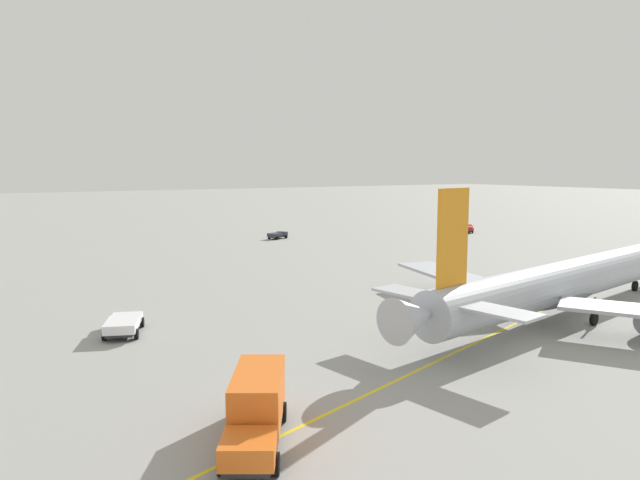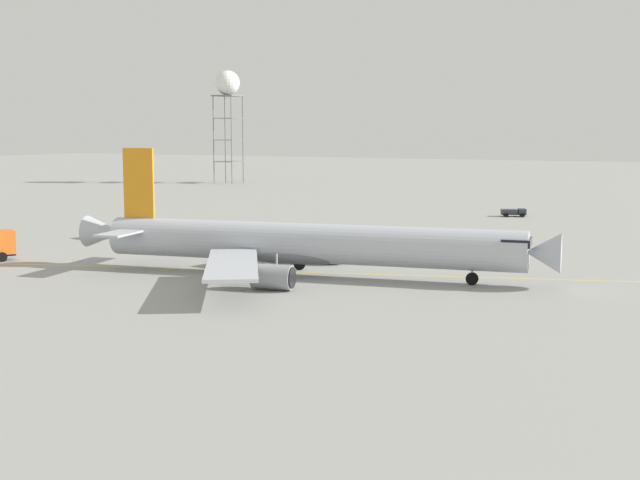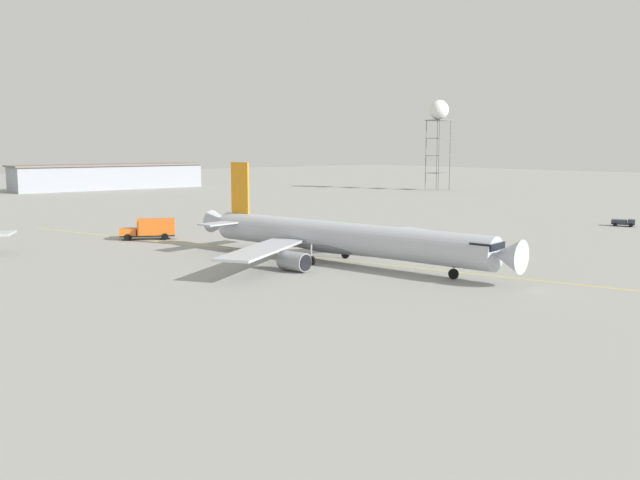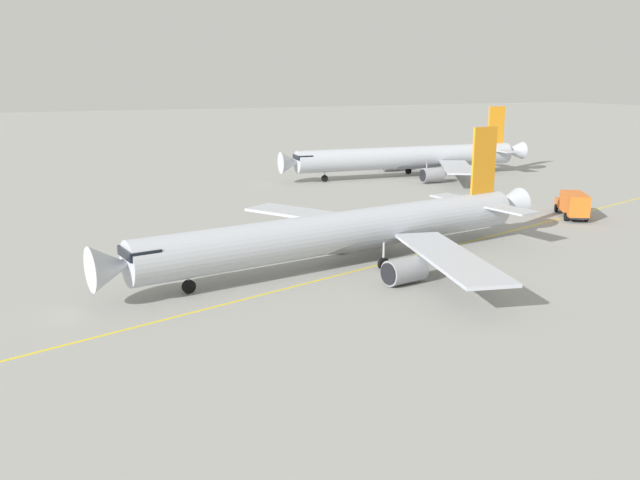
{
  "view_description": "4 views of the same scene",
  "coord_description": "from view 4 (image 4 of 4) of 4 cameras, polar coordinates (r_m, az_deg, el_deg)",
  "views": [
    {
      "loc": [
        -41.14,
        -35.03,
        13.12
      ],
      "look_at": [
        -10.35,
        15.7,
        5.67
      ],
      "focal_mm": 32.65,
      "sensor_mm": 36.0,
      "label": 1
    },
    {
      "loc": [
        40.92,
        -72.88,
        13.57
      ],
      "look_at": [
        5.82,
        -3.58,
        3.55
      ],
      "focal_mm": 48.61,
      "sensor_mm": 36.0,
      "label": 2
    },
    {
      "loc": [
        64.66,
        -56.98,
        13.9
      ],
      "look_at": [
        4.74,
        -6.66,
        3.18
      ],
      "focal_mm": 38.8,
      "sensor_mm": 36.0,
      "label": 3
    },
    {
      "loc": [
        29.58,
        49.37,
        16.67
      ],
      "look_at": [
        7.91,
        -0.32,
        3.26
      ],
      "focal_mm": 37.26,
      "sensor_mm": 36.0,
      "label": 4
    }
  ],
  "objects": [
    {
      "name": "catering_truck_truck",
      "position": [
        85.65,
        20.9,
        2.89
      ],
      "size": [
        6.14,
        8.07,
        3.1
      ],
      "rotation": [
        0.0,
        0.0,
        4.17
      ],
      "color": "#232326",
      "rests_on": "ground_plane"
    },
    {
      "name": "ground_plane",
      "position": [
        59.92,
        7.08,
        -2.36
      ],
      "size": [
        600.0,
        600.0,
        0.0
      ],
      "primitive_type": "plane",
      "color": "gray"
    },
    {
      "name": "airliner_secondary",
      "position": [
        113.92,
        7.79,
        6.97
      ],
      "size": [
        45.53,
        35.0,
        11.55
      ],
      "rotation": [
        0.0,
        0.0,
        -0.06
      ],
      "color": "#B2B7C1",
      "rests_on": "ground_plane"
    },
    {
      "name": "taxiway_centreline",
      "position": [
        58.41,
        2.92,
        -2.7
      ],
      "size": [
        119.57,
        36.76,
        0.01
      ],
      "rotation": [
        0.0,
        0.0,
        0.3
      ],
      "color": "yellow",
      "rests_on": "ground_plane"
    },
    {
      "name": "airliner_main",
      "position": [
        60.07,
        2.6,
        0.67
      ],
      "size": [
        45.58,
        35.98,
        11.71
      ],
      "rotation": [
        0.0,
        0.0,
        0.17
      ],
      "color": "#B2B7C1",
      "rests_on": "ground_plane"
    }
  ]
}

